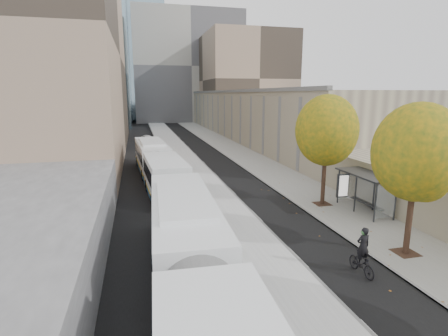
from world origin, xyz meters
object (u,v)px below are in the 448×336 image
object	(u,v)px
bus_shelter	(369,180)
bus_far	(157,163)
bus_near	(195,276)
distant_car	(148,139)
cyclist	(362,257)

from	to	relation	value
bus_shelter	bus_far	distance (m)	17.56
bus_near	bus_shelter	bearing A→B (deg)	36.13
bus_near	bus_far	bearing A→B (deg)	92.68
bus_shelter	bus_far	size ratio (longest dim) A/B	0.24
bus_near	distant_car	distance (m)	46.38
bus_shelter	cyclist	distance (m)	9.04
bus_shelter	cyclist	world-z (taller)	bus_shelter
bus_far	cyclist	world-z (taller)	bus_far
bus_near	bus_far	world-z (taller)	bus_near
cyclist	distant_car	xyz separation A→B (m)	(-7.60, 44.91, -0.16)
bus_far	bus_near	bearing A→B (deg)	-93.27
bus_near	cyclist	world-z (taller)	bus_near
cyclist	distant_car	bearing A→B (deg)	97.76
bus_near	cyclist	bearing A→B (deg)	13.48
bus_far	cyclist	distance (m)	20.43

